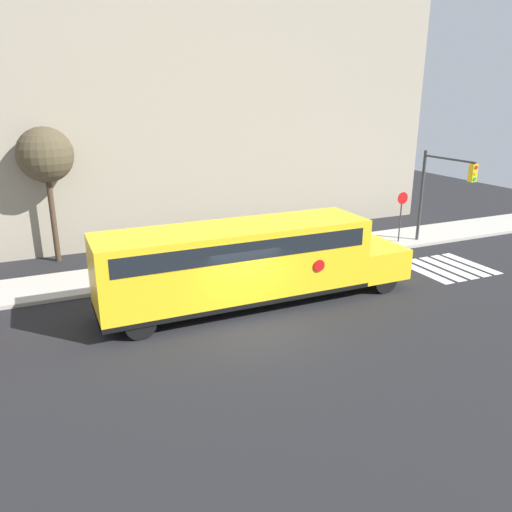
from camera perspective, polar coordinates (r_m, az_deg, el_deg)
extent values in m
plane|color=black|center=(16.80, -0.34, -8.20)|extent=(60.00, 60.00, 0.00)
cube|color=#B2ADA3|center=(22.43, -7.04, -1.27)|extent=(44.00, 3.00, 0.15)
cube|color=#9E937F|center=(27.51, -11.74, 15.28)|extent=(32.00, 4.00, 12.59)
cube|color=white|center=(23.10, 18.58, -1.71)|extent=(0.50, 3.20, 0.01)
cube|color=white|center=(23.56, 19.84, -1.47)|extent=(0.50, 3.20, 0.01)
cube|color=white|center=(24.04, 21.06, -1.23)|extent=(0.50, 3.20, 0.01)
cube|color=white|center=(24.53, 22.22, -1.00)|extent=(0.50, 3.20, 0.01)
cube|color=white|center=(25.02, 23.34, -0.78)|extent=(0.50, 3.20, 0.01)
cube|color=yellow|center=(17.76, -2.37, -0.65)|extent=(9.79, 2.50, 2.59)
cube|color=yellow|center=(20.79, 12.99, -0.32)|extent=(2.06, 2.50, 1.20)
cube|color=black|center=(18.19, -2.32, -4.28)|extent=(9.79, 2.54, 0.16)
cube|color=black|center=(17.54, -2.40, 1.66)|extent=(9.01, 2.53, 0.64)
cylinder|color=red|center=(17.86, 7.24, -1.12)|extent=(0.44, 0.02, 0.44)
cylinder|color=black|center=(21.73, 10.99, -0.92)|extent=(1.00, 0.30, 1.00)
cylinder|color=black|center=(20.11, 14.47, -2.73)|extent=(1.00, 0.30, 1.00)
cylinder|color=black|center=(18.28, -14.47, -4.85)|extent=(1.00, 0.30, 1.00)
cylinder|color=black|center=(16.32, -13.11, -7.58)|extent=(1.00, 0.30, 1.00)
cylinder|color=#38383A|center=(26.68, 16.14, 3.85)|extent=(0.07, 0.07, 2.46)
cylinder|color=red|center=(26.40, 16.43, 6.36)|extent=(0.61, 0.03, 0.61)
cylinder|color=#38383A|center=(27.11, 18.34, 6.36)|extent=(0.16, 0.16, 4.77)
cylinder|color=#38383A|center=(25.65, 21.21, 10.30)|extent=(0.10, 3.19, 0.10)
cube|color=yellow|center=(24.68, 23.53, 8.71)|extent=(0.28, 0.28, 0.80)
cylinder|color=red|center=(24.55, 23.86, 9.24)|extent=(0.18, 0.02, 0.18)
cylinder|color=#EAB214|center=(24.58, 23.79, 8.64)|extent=(0.18, 0.02, 0.18)
cylinder|color=green|center=(24.62, 23.71, 8.05)|extent=(0.18, 0.02, 0.18)
cylinder|color=#423323|center=(24.57, -22.17, 4.11)|extent=(0.25, 0.25, 4.17)
sphere|color=#4C422D|center=(24.12, -22.96, 10.61)|extent=(2.43, 2.43, 2.43)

